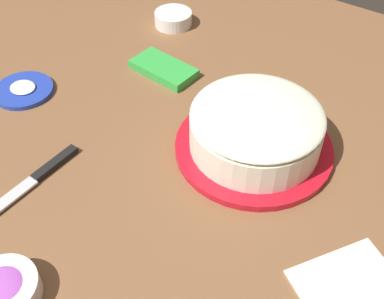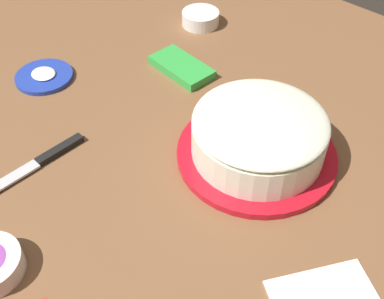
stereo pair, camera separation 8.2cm
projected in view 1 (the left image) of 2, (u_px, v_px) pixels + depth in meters
name	position (u px, v px, depth m)	size (l,w,h in m)	color
ground_plane	(158.00, 171.00, 0.83)	(1.54, 1.54, 0.00)	brown
frosted_cake	(255.00, 131.00, 0.83)	(0.29, 0.29, 0.10)	red
frosting_tub_lid	(24.00, 90.00, 0.98)	(0.12, 0.12, 0.02)	#233DAD
spreading_knife	(34.00, 180.00, 0.81)	(0.03, 0.24, 0.01)	silver
sprinkle_bowl_rainbow	(4.00, 290.00, 0.65)	(0.10, 0.10, 0.04)	white
sprinkle_bowl_yellow	(173.00, 18.00, 1.17)	(0.09, 0.09, 0.03)	white
candy_box_lower	(164.00, 69.00, 1.03)	(0.14, 0.07, 0.02)	green
paper_napkin	(357.00, 296.00, 0.66)	(0.15, 0.15, 0.01)	white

